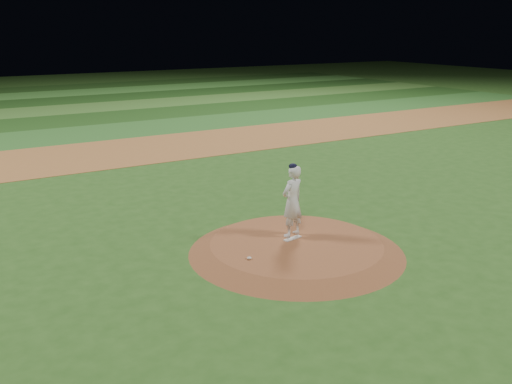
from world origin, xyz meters
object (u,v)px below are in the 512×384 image
at_px(pitchers_mound, 296,247).
at_px(pitching_rubber, 293,238).
at_px(pitcher_on_mound, 292,201).
at_px(rosin_bag, 249,258).

relative_size(pitchers_mound, pitching_rubber, 10.05).
bearing_deg(pitchers_mound, pitcher_on_mound, 68.43).
distance_m(rosin_bag, pitcher_on_mound, 2.14).
bearing_deg(pitching_rubber, rosin_bag, -173.18).
xyz_separation_m(rosin_bag, pitcher_on_mound, (1.76, 0.79, 0.93)).
distance_m(pitching_rubber, rosin_bag, 1.74).
distance_m(pitchers_mound, pitcher_on_mound, 1.21).
bearing_deg(pitching_rubber, pitchers_mound, -117.90).
distance_m(pitchers_mound, pitching_rubber, 0.32).
distance_m(pitching_rubber, pitcher_on_mound, 0.98).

